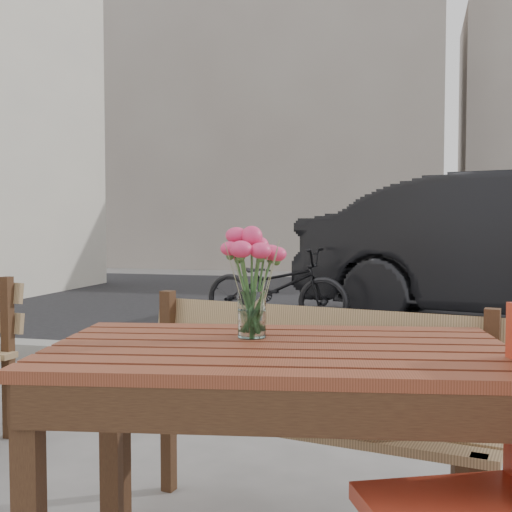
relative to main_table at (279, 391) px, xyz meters
The scene contains 6 objects.
street 5.01m from the main_table, 91.48° to the left, with size 30.00×8.12×0.12m.
backdrop_buildings 14.61m from the main_table, 89.83° to the left, with size 15.50×4.00×8.00m.
main_table is the anchor object (origin of this frame).
main_bench 0.55m from the main_table, 92.43° to the left, with size 1.41×0.66×0.84m.
main_vase 0.36m from the main_table, 135.33° to the left, with size 0.18×0.18×0.32m.
bicycle 5.06m from the main_table, 102.49° to the left, with size 0.55×1.59×0.83m, color black.
Camera 1 is at (0.49, -1.60, 1.10)m, focal length 45.00 mm.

